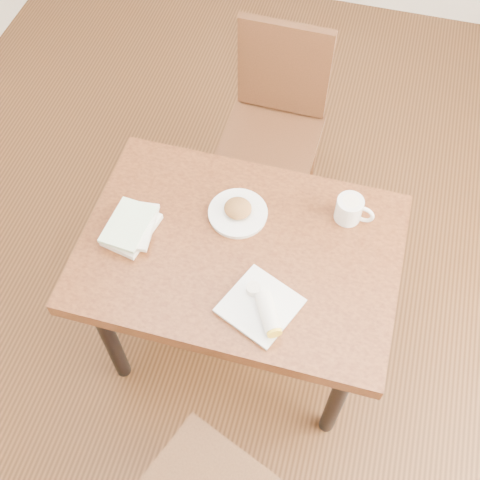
% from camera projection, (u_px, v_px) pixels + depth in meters
% --- Properties ---
extents(ground, '(4.00, 5.00, 0.01)m').
position_uv_depth(ground, '(240.00, 338.00, 2.68)').
color(ground, '#472814').
rests_on(ground, ground).
extents(room_walls, '(4.02, 5.02, 2.80)m').
position_uv_depth(room_walls, '(240.00, 32.00, 1.30)').
color(room_walls, silver).
rests_on(room_walls, ground).
extents(table, '(1.09, 0.76, 0.75)m').
position_uv_depth(table, '(240.00, 262.00, 2.12)').
color(table, brown).
rests_on(table, ground).
extents(chair_far, '(0.43, 0.43, 0.95)m').
position_uv_depth(chair_far, '(275.00, 116.00, 2.66)').
color(chair_far, '#442313').
rests_on(chair_far, ground).
extents(plate_scone, '(0.21, 0.21, 0.07)m').
position_uv_depth(plate_scone, '(238.00, 211.00, 2.10)').
color(plate_scone, white).
rests_on(plate_scone, table).
extents(coffee_mug, '(0.14, 0.09, 0.09)m').
position_uv_depth(coffee_mug, '(350.00, 209.00, 2.07)').
color(coffee_mug, white).
rests_on(coffee_mug, table).
extents(plate_burrito, '(0.28, 0.28, 0.07)m').
position_uv_depth(plate_burrito, '(263.00, 308.00, 1.90)').
color(plate_burrito, white).
rests_on(plate_burrito, table).
extents(book_stack, '(0.17, 0.22, 0.05)m').
position_uv_depth(book_stack, '(132.00, 227.00, 2.06)').
color(book_stack, white).
rests_on(book_stack, table).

